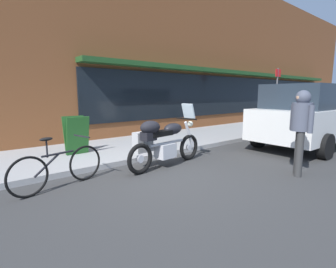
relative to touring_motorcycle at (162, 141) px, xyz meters
name	(u,v)px	position (x,y,z in m)	size (l,w,h in m)	color
ground_plane	(166,176)	(-0.31, -0.54, -0.60)	(80.00, 80.00, 0.00)	#353535
storefront_building	(243,59)	(8.47, 3.76, 2.84)	(25.57, 0.90, 7.05)	brown
sidewalk_curb	(270,125)	(8.69, 2.14, -0.54)	(30.00, 2.92, 0.12)	#989898
touring_motorcycle	(162,141)	(0.00, 0.00, 0.00)	(2.22, 0.63, 1.40)	black
parked_bicycle	(59,168)	(-2.17, 0.15, -0.24)	(1.69, 0.55, 0.93)	black
parked_minivan	(315,115)	(5.15, -1.20, 0.39)	(4.99, 2.23, 1.89)	silver
pedestrian_walking	(301,122)	(1.75, -2.20, 0.47)	(0.50, 0.52, 1.70)	#323232
sandwich_board_sign	(76,135)	(-1.16, 2.00, 0.00)	(0.55, 0.42, 0.95)	#1E511E
parking_sign_pole	(277,93)	(7.65, 1.37, 1.05)	(0.44, 0.07, 2.61)	#59595B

